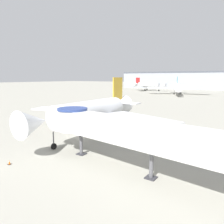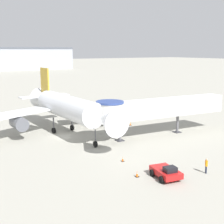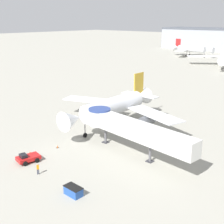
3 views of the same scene
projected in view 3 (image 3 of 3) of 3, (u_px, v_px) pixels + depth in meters
ground_plane at (106, 126)px, 66.77m from camera, size 800.00×800.00×0.00m
main_airplane at (115, 106)px, 65.70m from camera, size 31.22×26.06×10.33m
jet_bridge at (130, 128)px, 52.21m from camera, size 22.98×5.47×6.20m
pushback_tug_red at (28, 158)px, 49.94m from camera, size 2.94×3.89×1.54m
service_container_blue at (73, 191)px, 40.56m from camera, size 2.60×1.47×1.23m
traffic_cone_near_nose at (57, 146)px, 55.51m from camera, size 0.35×0.35×0.59m
traffic_cone_starboard_wing at (159, 140)px, 58.36m from camera, size 0.40×0.40×0.66m
traffic_cone_apron_front at (30, 152)px, 52.99m from camera, size 0.40×0.40×0.66m
ground_crew_marshaller at (38, 168)px, 45.88m from camera, size 0.32×0.38×1.72m
background_jet_red_tail at (191, 49)px, 186.66m from camera, size 26.54×27.22×10.01m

